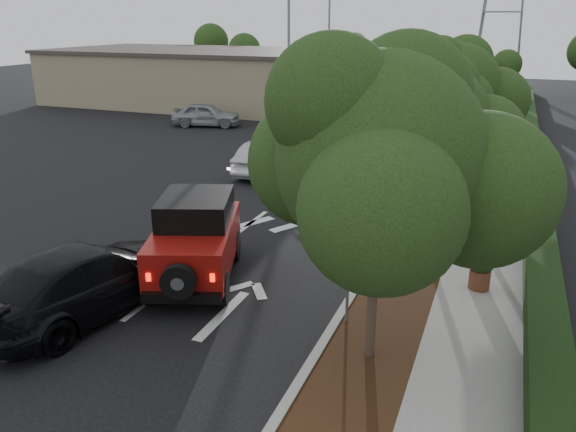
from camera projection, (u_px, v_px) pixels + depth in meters
The scene contains 19 objects.
ground at pixel (150, 300), 13.74m from camera, with size 120.00×120.00×0.00m, color black.
curb at pixel (418, 187), 22.67m from camera, with size 0.20×70.00×0.15m, color #9E9B93.
planting_strip at pixel (444, 190), 22.33m from camera, with size 1.80×70.00×0.12m, color black.
sidewalk at pixel (494, 195), 21.67m from camera, with size 2.00×70.00×0.12m, color gray.
hedge at pixel (535, 190), 21.08m from camera, with size 0.80×70.00×0.80m, color black.
commercial_building at pixel (196, 77), 44.90m from camera, with size 22.00×12.00×4.00m, color gray.
transmission_tower at pixel (493, 89), 53.79m from camera, with size 7.00×4.00×28.00m, color slate, non-canonical shape.
street_tree_near at pixel (369, 359), 11.38m from camera, with size 3.80×3.80×5.92m, color black, non-canonical shape.
street_tree_mid at pixel (422, 239), 17.52m from camera, with size 3.20×3.20×5.32m, color black, non-canonical shape.
street_tree_far at pixel (446, 185), 23.22m from camera, with size 3.40×3.40×5.62m, color black, non-canonical shape.
light_pole_a at pixel (289, 117), 38.79m from camera, with size 2.00×0.22×9.00m, color slate, non-canonical shape.
light_pole_b at pixel (327, 95), 49.66m from camera, with size 2.00×0.22×9.00m, color slate, non-canonical shape.
red_jeep at pixel (197, 237), 14.66m from camera, with size 3.17×4.53×2.22m.
silver_suv_ahead at pixel (326, 160), 24.33m from camera, with size 2.30×4.98×1.38m, color #AFB0B7.
black_suv_oncoming at pixel (88, 279), 13.02m from camera, with size 2.27×5.58×1.62m, color black.
silver_sedan_oncoming at pixel (265, 157), 24.77m from camera, with size 1.48×4.25×1.40m, color #A6A9AE.
parked_suv at pixel (206, 115), 35.43m from camera, with size 1.73×4.30×1.46m, color #93969A.
speed_hump_sign at pixel (348, 265), 12.05m from camera, with size 1.03×0.14×2.20m.
terracotta_planter at pixel (481, 265), 13.87m from camera, with size 0.65×0.65×1.13m.
Camera 1 is at (7.63, -10.18, 6.55)m, focal length 35.00 mm.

